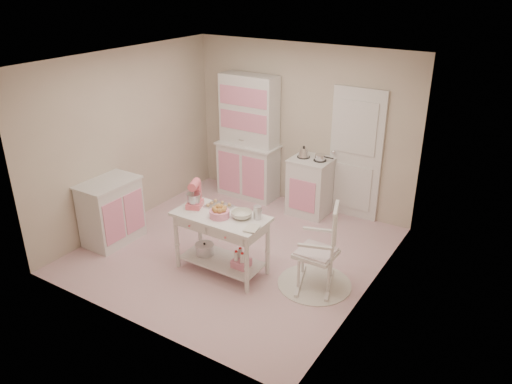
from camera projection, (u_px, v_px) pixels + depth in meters
room_shell at (233, 137)px, 6.30m from camera, size 3.84×3.84×2.62m
door at (356, 155)px, 7.54m from camera, size 0.82×0.05×2.04m
hutch at (248, 138)px, 8.25m from camera, size 1.06×0.50×2.08m
stove at (310, 186)px, 7.86m from camera, size 0.62×0.57×0.92m
base_cabinet at (111, 212)px, 7.03m from camera, size 0.54×0.84×0.92m
lace_rug at (314, 284)px, 6.21m from camera, size 0.92×0.92×0.01m
rocking_chair at (317, 246)px, 5.98m from camera, size 0.68×0.84×1.10m
work_table at (222, 243)px, 6.34m from camera, size 1.20×0.60×0.80m
stand_mixer at (194, 195)px, 6.33m from camera, size 0.29×0.33×0.34m
cookie_tray at (219, 206)px, 6.39m from camera, size 0.34×0.24×0.02m
bread_basket at (219, 214)px, 6.11m from camera, size 0.25×0.25×0.09m
mixing_bowl at (242, 215)px, 6.10m from camera, size 0.26×0.26×0.08m
metal_pitcher at (258, 212)px, 6.06m from camera, size 0.10×0.10×0.17m
recipe_book at (246, 227)px, 5.87m from camera, size 0.19×0.23×0.02m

